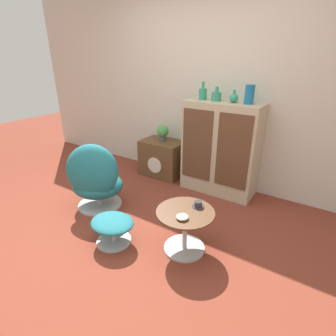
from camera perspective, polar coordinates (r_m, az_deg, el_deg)
The scene contains 14 objects.
ground_plane at distance 2.78m, azimuth -9.60°, elevation -14.53°, with size 12.00×12.00×0.00m, color brown.
wall_back at distance 3.65m, azimuth 8.15°, elevation 16.97°, with size 6.40×0.06×2.60m.
sideboard at distance 3.43m, azimuth 11.40°, elevation 4.19°, with size 0.94×0.44×1.18m.
tv_console at distance 3.95m, azimuth -1.14°, elevation 2.20°, with size 0.62×0.44×0.53m.
egg_chair at distance 3.13m, azimuth -15.57°, elevation -2.33°, with size 0.78×0.76×0.83m.
ottoman at distance 2.63m, azimuth -11.99°, elevation -12.14°, with size 0.44×0.37×0.27m.
coffee_table at distance 2.46m, azimuth 3.71°, elevation -12.58°, with size 0.53×0.53×0.42m.
vase_leftmost at distance 3.40m, azimuth 7.58°, elevation 15.80°, with size 0.10×0.10×0.22m.
vase_inner_left at distance 3.33m, azimuth 10.51°, elevation 15.15°, with size 0.12×0.12×0.17m.
vase_inner_right at distance 3.25m, azimuth 14.14°, elevation 14.59°, with size 0.10×0.10×0.15m.
vase_rightmost at distance 3.19m, azimuth 17.33°, elevation 15.05°, with size 0.11×0.11×0.21m.
potted_plant at distance 3.82m, azimuth -1.17°, elevation 7.84°, with size 0.17×0.17×0.23m.
teacup at distance 2.43m, azimuth 6.61°, elevation -7.90°, with size 0.11×0.11×0.06m.
bowl at distance 2.26m, azimuth 3.14°, elevation -10.59°, with size 0.11×0.11×0.04m.
Camera 1 is at (1.56, -1.56, 1.70)m, focal length 28.00 mm.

